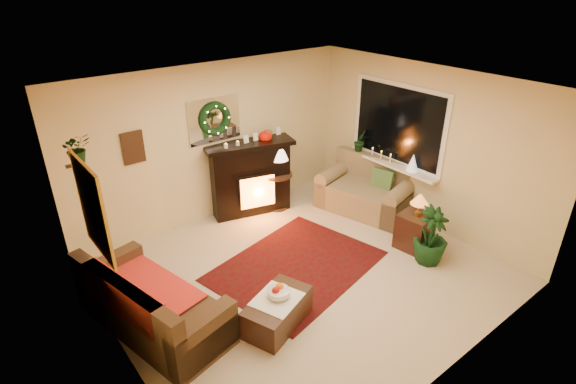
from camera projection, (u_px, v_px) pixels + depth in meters
floor at (303, 274)px, 6.33m from camera, size 5.00×5.00×0.00m
ceiling at (307, 90)px, 5.17m from camera, size 5.00×5.00×0.00m
wall_back at (216, 143)px, 7.32m from camera, size 5.00×5.00×0.00m
wall_front at (462, 275)px, 4.17m from camera, size 5.00×5.00×0.00m
wall_left at (109, 262)px, 4.35m from camera, size 4.50×4.50×0.00m
wall_right at (424, 148)px, 7.14m from camera, size 4.50×4.50×0.00m
area_rug at (296, 266)px, 6.48m from camera, size 2.61×2.17×0.01m
sofa at (152, 297)px, 5.23m from camera, size 1.26×2.09×0.84m
red_throw at (145, 290)px, 5.30m from camera, size 0.80×1.31×0.02m
fireplace at (250, 182)px, 7.73m from camera, size 1.39×0.75×1.22m
poinsettia at (265, 138)px, 7.56m from camera, size 0.23×0.23×0.23m
mantel_candle_a at (226, 150)px, 7.17m from camera, size 0.06×0.06×0.19m
mantel_candle_b at (238, 147)px, 7.28m from camera, size 0.06×0.06×0.18m
mantel_mirror at (214, 120)px, 7.13m from camera, size 0.92×0.02×0.72m
wreath at (216, 119)px, 7.09m from camera, size 0.55×0.11×0.55m
wall_art at (133, 148)px, 6.44m from camera, size 0.32×0.03×0.48m
gold_mirror at (92, 210)px, 4.37m from camera, size 0.03×0.84×1.00m
hanging_plant at (80, 162)px, 4.88m from camera, size 0.33×0.28×0.36m
loveseat at (365, 188)px, 7.82m from camera, size 1.27×1.74×0.91m
window_frame at (398, 124)px, 7.41m from camera, size 0.03×1.86×1.36m
window_glass at (397, 124)px, 7.40m from camera, size 0.02×1.70×1.22m
window_sill at (390, 164)px, 7.65m from camera, size 0.22×1.86×0.04m
mini_tree at (413, 162)px, 7.27m from camera, size 0.19×0.19×0.28m
sill_plant at (360, 141)px, 8.02m from camera, size 0.29×0.23×0.53m
side_table_round at (277, 192)px, 7.92m from camera, size 0.53×0.53×0.68m
lamp_cream at (279, 163)px, 7.66m from camera, size 0.32×0.32×0.49m
end_table_square at (414, 232)px, 6.82m from camera, size 0.51×0.51×0.56m
lamp_tiffany at (419, 204)px, 6.60m from camera, size 0.27×0.27×0.39m
coffee_table at (277, 310)px, 5.34m from camera, size 1.00×0.77×0.37m
fruit_bowl at (278, 292)px, 5.27m from camera, size 0.27×0.27×0.06m
floor_palm at (431, 235)px, 6.40m from camera, size 1.47×1.47×2.58m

